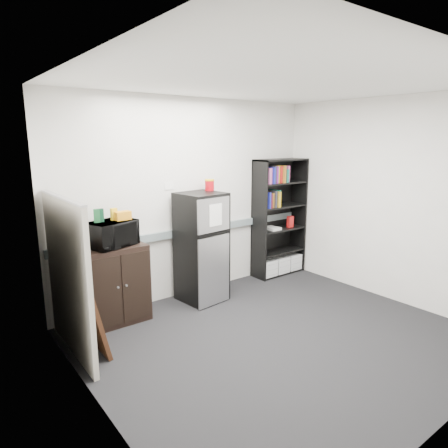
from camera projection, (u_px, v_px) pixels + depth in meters
name	position (u px, v px, depth m)	size (l,w,h in m)	color
floor	(279.00, 337.00, 4.42)	(4.00, 4.00, 0.00)	black
wall_back	(192.00, 198.00, 5.50)	(4.00, 0.02, 2.70)	white
wall_right	(389.00, 200.00, 5.33)	(0.02, 3.50, 2.70)	white
wall_left	(93.00, 250.00, 2.95)	(0.02, 3.50, 2.70)	white
ceiling	(288.00, 81.00, 3.85)	(4.00, 3.50, 0.02)	white
electrical_raceway	(193.00, 231.00, 5.57)	(3.92, 0.05, 0.10)	slate
wall_note	(169.00, 186.00, 5.24)	(0.14, 0.00, 0.10)	white
bookshelf	(279.00, 218.00, 6.35)	(0.90, 0.34, 1.85)	black
cubicle_partition	(68.00, 277.00, 3.96)	(0.06, 1.30, 1.62)	#A7A394
cabinet	(114.00, 284.00, 4.73)	(0.75, 0.50, 0.94)	black
microwave	(111.00, 234.00, 4.59)	(0.54, 0.36, 0.30)	black
snack_box_a	(97.00, 216.00, 4.49)	(0.07, 0.05, 0.15)	#19592D
snack_box_b	(100.00, 215.00, 4.51)	(0.07, 0.05, 0.15)	#0B341E
snack_box_c	(114.00, 214.00, 4.61)	(0.07, 0.05, 0.14)	gold
snack_bag	(123.00, 216.00, 4.62)	(0.18, 0.10, 0.10)	orange
refrigerator	(202.00, 247.00, 5.33)	(0.61, 0.63, 1.47)	black
coffee_can	(210.00, 184.00, 5.40)	(0.13, 0.13, 0.17)	#A90710
framed_poster	(85.00, 304.00, 4.09)	(0.25, 0.77, 0.98)	black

